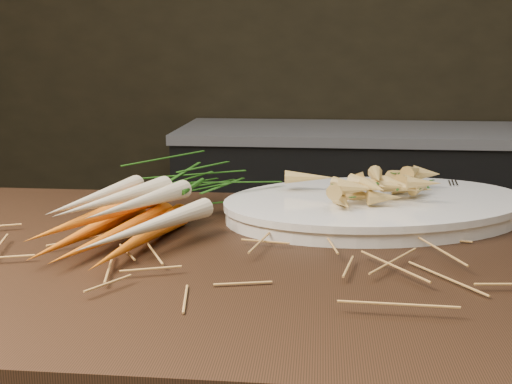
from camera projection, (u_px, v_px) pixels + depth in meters
The scene contains 6 objects.
back_counter at pixel (393, 225), 2.76m from camera, with size 1.82×0.62×0.84m.
straw_bedding at pixel (332, 247), 0.86m from camera, with size 1.40×0.60×0.02m, color olive, non-canonical shape.
root_veg_bunch at pixel (166, 195), 1.00m from camera, with size 0.27×0.51×0.09m.
serving_platter at pixel (376, 209), 1.05m from camera, with size 0.50×0.33×0.03m, color white, non-canonical shape.
roasted_veg_heap at pixel (377, 185), 1.04m from camera, with size 0.24×0.18×0.06m, color tan, non-canonical shape.
serving_fork at pixel (482, 197), 1.06m from camera, with size 0.02×0.19×0.00m, color silver.
Camera 1 is at (-0.02, -0.53, 1.17)m, focal length 45.00 mm.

